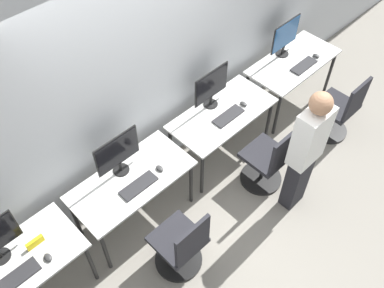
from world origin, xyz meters
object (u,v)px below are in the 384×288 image
at_px(mouse_far_left, 48,258).
at_px(monitor_right, 211,87).
at_px(mouse_far_right, 316,56).
at_px(keyboard_left, 139,186).
at_px(keyboard_right, 228,116).
at_px(mouse_left, 160,168).
at_px(monitor_far_right, 285,36).
at_px(keyboard_far_left, 17,278).
at_px(keyboard_far_right, 304,66).
at_px(office_chair_right, 268,162).
at_px(office_chair_left, 182,246).
at_px(mouse_right, 243,104).
at_px(person_right, 306,150).
at_px(monitor_left, 118,153).
at_px(office_chair_far_right, 338,112).

bearing_deg(mouse_far_left, monitor_right, 8.35).
bearing_deg(mouse_far_right, keyboard_left, 179.42).
bearing_deg(keyboard_right, keyboard_left, -178.68).
bearing_deg(mouse_left, keyboard_left, -177.53).
height_order(monitor_far_right, mouse_far_right, monitor_far_right).
bearing_deg(keyboard_far_left, mouse_far_left, -5.86).
relative_size(mouse_left, keyboard_far_right, 0.23).
relative_size(keyboard_left, office_chair_right, 0.42).
height_order(office_chair_left, mouse_right, office_chair_left).
height_order(office_chair_left, keyboard_right, office_chair_left).
distance_m(office_chair_left, monitor_far_right, 2.83).
bearing_deg(person_right, mouse_far_right, 30.79).
bearing_deg(person_right, mouse_right, 79.17).
height_order(monitor_left, mouse_far_right, monitor_left).
xyz_separation_m(keyboard_far_left, keyboard_left, (1.29, 0.01, 0.00)).
relative_size(mouse_far_left, keyboard_far_right, 0.23).
bearing_deg(office_chair_far_right, mouse_right, 145.81).
distance_m(keyboard_far_left, keyboard_far_right, 3.88).
bearing_deg(monitor_far_right, keyboard_far_left, -175.39).
relative_size(mouse_right, person_right, 0.06).
distance_m(keyboard_left, office_chair_left, 0.70).
bearing_deg(keyboard_right, office_chair_far_right, -28.16).
bearing_deg(keyboard_right, monitor_right, 90.00).
bearing_deg(office_chair_far_right, office_chair_left, 179.30).
relative_size(monitor_far_right, office_chair_far_right, 0.53).
bearing_deg(keyboard_far_right, office_chair_right, -157.50).
bearing_deg(person_right, mouse_far_left, 159.93).
xyz_separation_m(mouse_right, person_right, (-0.18, -0.95, 0.16)).
height_order(office_chair_left, monitor_far_right, monitor_far_right).
bearing_deg(person_right, mouse_left, 139.84).
relative_size(monitor_far_right, mouse_far_right, 5.37).
bearing_deg(office_chair_far_right, keyboard_left, 165.80).
relative_size(mouse_far_left, office_chair_far_right, 0.10).
relative_size(keyboard_left, office_chair_left, 0.42).
xyz_separation_m(mouse_far_left, mouse_left, (1.29, 0.05, 0.00)).
xyz_separation_m(keyboard_left, mouse_left, (0.28, 0.01, 0.01)).
bearing_deg(mouse_right, monitor_left, 171.48).
height_order(keyboard_right, office_chair_far_right, office_chair_far_right).
xyz_separation_m(mouse_far_left, mouse_far_right, (3.86, 0.01, 0.00)).
bearing_deg(keyboard_far_left, keyboard_far_right, -0.34).
bearing_deg(keyboard_far_right, keyboard_left, 179.30).
xyz_separation_m(monitor_far_right, keyboard_far_right, (-0.00, -0.34, -0.25)).
relative_size(keyboard_left, keyboard_right, 1.00).
xyz_separation_m(mouse_left, office_chair_far_right, (2.28, -0.66, -0.34)).
relative_size(keyboard_far_left, keyboard_right, 1.00).
relative_size(monitor_right, office_chair_far_right, 0.53).
height_order(office_chair_right, keyboard_far_right, office_chair_right).
distance_m(monitor_left, monitor_far_right, 2.58).
height_order(keyboard_far_left, monitor_left, monitor_left).
bearing_deg(keyboard_far_left, office_chair_left, -25.61).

